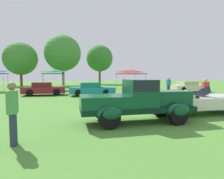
{
  "coord_description": "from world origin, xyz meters",
  "views": [
    {
      "loc": [
        -3.73,
        -7.05,
        1.85
      ],
      "look_at": [
        -0.53,
        2.46,
        1.1
      ],
      "focal_mm": 29.77,
      "sensor_mm": 36.0,
      "label": 1
    }
  ],
  "objects_px": {
    "show_car_teal": "(93,89)",
    "neighbor_convertible": "(199,102)",
    "feature_pickup_truck": "(138,101)",
    "spectator_far_side": "(169,85)",
    "spectator_near_truck": "(205,90)",
    "canopy_tent_right_field": "(131,72)",
    "spectator_between_cars": "(13,111)",
    "canopy_tent_center_field": "(53,71)",
    "show_car_burgundy": "(44,89)",
    "show_car_cream": "(188,87)"
  },
  "relations": [
    {
      "from": "spectator_near_truck",
      "to": "canopy_tent_right_field",
      "type": "xyz_separation_m",
      "value": [
        1.15,
        14.26,
        1.51
      ]
    },
    {
      "from": "neighbor_convertible",
      "to": "show_car_teal",
      "type": "xyz_separation_m",
      "value": [
        -3.13,
        9.57,
        0.02
      ]
    },
    {
      "from": "neighbor_convertible",
      "to": "canopy_tent_right_field",
      "type": "distance_m",
      "value": 17.03
    },
    {
      "from": "show_car_cream",
      "to": "canopy_tent_right_field",
      "type": "bearing_deg",
      "value": 123.58
    },
    {
      "from": "feature_pickup_truck",
      "to": "spectator_far_side",
      "type": "height_order",
      "value": "feature_pickup_truck"
    },
    {
      "from": "show_car_teal",
      "to": "neighbor_convertible",
      "type": "bearing_deg",
      "value": -71.89
    },
    {
      "from": "show_car_teal",
      "to": "canopy_tent_center_field",
      "type": "bearing_deg",
      "value": 112.79
    },
    {
      "from": "show_car_teal",
      "to": "show_car_cream",
      "type": "bearing_deg",
      "value": 2.44
    },
    {
      "from": "show_car_burgundy",
      "to": "show_car_cream",
      "type": "relative_size",
      "value": 0.9
    },
    {
      "from": "show_car_cream",
      "to": "show_car_burgundy",
      "type": "bearing_deg",
      "value": 174.44
    },
    {
      "from": "spectator_between_cars",
      "to": "spectator_far_side",
      "type": "xyz_separation_m",
      "value": [
        12.3,
        10.42,
        0.0
      ]
    },
    {
      "from": "feature_pickup_truck",
      "to": "spectator_far_side",
      "type": "xyz_separation_m",
      "value": [
        8.06,
        9.26,
        0.05
      ]
    },
    {
      "from": "show_car_teal",
      "to": "canopy_tent_center_field",
      "type": "distance_m",
      "value": 8.73
    },
    {
      "from": "show_car_teal",
      "to": "canopy_tent_right_field",
      "type": "relative_size",
      "value": 1.3
    },
    {
      "from": "feature_pickup_truck",
      "to": "show_car_burgundy",
      "type": "height_order",
      "value": "feature_pickup_truck"
    },
    {
      "from": "show_car_burgundy",
      "to": "spectator_between_cars",
      "type": "bearing_deg",
      "value": -91.72
    },
    {
      "from": "neighbor_convertible",
      "to": "show_car_burgundy",
      "type": "bearing_deg",
      "value": 122.68
    },
    {
      "from": "show_car_cream",
      "to": "canopy_tent_center_field",
      "type": "height_order",
      "value": "canopy_tent_center_field"
    },
    {
      "from": "show_car_cream",
      "to": "canopy_tent_right_field",
      "type": "xyz_separation_m",
      "value": [
        -4.28,
        6.45,
        1.82
      ]
    },
    {
      "from": "neighbor_convertible",
      "to": "canopy_tent_center_field",
      "type": "xyz_separation_m",
      "value": [
        -6.43,
        17.44,
        1.84
      ]
    },
    {
      "from": "feature_pickup_truck",
      "to": "show_car_cream",
      "type": "relative_size",
      "value": 1.04
    },
    {
      "from": "neighbor_convertible",
      "to": "show_car_cream",
      "type": "xyz_separation_m",
      "value": [
        8.1,
        10.05,
        0.02
      ]
    },
    {
      "from": "feature_pickup_truck",
      "to": "neighbor_convertible",
      "type": "xyz_separation_m",
      "value": [
        3.57,
        0.56,
        -0.29
      ]
    },
    {
      "from": "show_car_cream",
      "to": "feature_pickup_truck",
      "type": "bearing_deg",
      "value": -137.74
    },
    {
      "from": "show_car_burgundy",
      "to": "canopy_tent_center_field",
      "type": "height_order",
      "value": "canopy_tent_center_field"
    },
    {
      "from": "spectator_between_cars",
      "to": "canopy_tent_center_field",
      "type": "bearing_deg",
      "value": 85.89
    },
    {
      "from": "neighbor_convertible",
      "to": "canopy_tent_center_field",
      "type": "height_order",
      "value": "canopy_tent_center_field"
    },
    {
      "from": "spectator_near_truck",
      "to": "neighbor_convertible",
      "type": "bearing_deg",
      "value": -140.02
    },
    {
      "from": "show_car_cream",
      "to": "spectator_between_cars",
      "type": "relative_size",
      "value": 2.62
    },
    {
      "from": "neighbor_convertible",
      "to": "show_car_teal",
      "type": "bearing_deg",
      "value": 108.11
    },
    {
      "from": "feature_pickup_truck",
      "to": "canopy_tent_center_field",
      "type": "xyz_separation_m",
      "value": [
        -2.86,
        18.0,
        1.55
      ]
    },
    {
      "from": "spectator_far_side",
      "to": "canopy_tent_center_field",
      "type": "distance_m",
      "value": 14.06
    },
    {
      "from": "show_car_burgundy",
      "to": "show_car_cream",
      "type": "xyz_separation_m",
      "value": [
        15.52,
        -1.51,
        0.0
      ]
    },
    {
      "from": "show_car_cream",
      "to": "spectator_near_truck",
      "type": "relative_size",
      "value": 2.62
    },
    {
      "from": "show_car_teal",
      "to": "show_car_cream",
      "type": "height_order",
      "value": "same"
    },
    {
      "from": "feature_pickup_truck",
      "to": "show_car_burgundy",
      "type": "distance_m",
      "value": 12.71
    },
    {
      "from": "feature_pickup_truck",
      "to": "show_car_cream",
      "type": "bearing_deg",
      "value": 42.26
    },
    {
      "from": "feature_pickup_truck",
      "to": "show_car_cream",
      "type": "height_order",
      "value": "feature_pickup_truck"
    },
    {
      "from": "show_car_cream",
      "to": "canopy_tent_right_field",
      "type": "height_order",
      "value": "canopy_tent_right_field"
    },
    {
      "from": "show_car_teal",
      "to": "canopy_tent_center_field",
      "type": "xyz_separation_m",
      "value": [
        -3.31,
        7.87,
        1.82
      ]
    },
    {
      "from": "feature_pickup_truck",
      "to": "spectator_between_cars",
      "type": "xyz_separation_m",
      "value": [
        -4.24,
        -1.16,
        0.05
      ]
    },
    {
      "from": "feature_pickup_truck",
      "to": "spectator_far_side",
      "type": "distance_m",
      "value": 12.28
    },
    {
      "from": "spectator_far_side",
      "to": "canopy_tent_right_field",
      "type": "distance_m",
      "value": 7.96
    },
    {
      "from": "canopy_tent_right_field",
      "to": "spectator_between_cars",
      "type": "bearing_deg",
      "value": -122.56
    },
    {
      "from": "spectator_between_cars",
      "to": "canopy_tent_center_field",
      "type": "distance_m",
      "value": 19.27
    },
    {
      "from": "neighbor_convertible",
      "to": "show_car_cream",
      "type": "distance_m",
      "value": 12.91
    },
    {
      "from": "spectator_between_cars",
      "to": "canopy_tent_right_field",
      "type": "height_order",
      "value": "canopy_tent_right_field"
    },
    {
      "from": "spectator_far_side",
      "to": "show_car_cream",
      "type": "bearing_deg",
      "value": 20.38
    },
    {
      "from": "neighbor_convertible",
      "to": "show_car_burgundy",
      "type": "height_order",
      "value": "neighbor_convertible"
    },
    {
      "from": "spectator_near_truck",
      "to": "spectator_far_side",
      "type": "height_order",
      "value": "same"
    }
  ]
}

